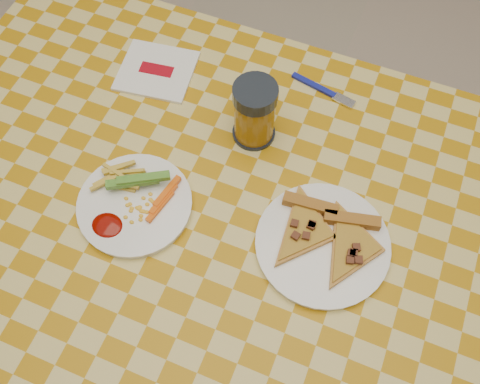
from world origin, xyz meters
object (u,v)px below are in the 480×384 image
(plate_right, at_px, (322,245))
(drink_glass, at_px, (255,113))
(table, at_px, (229,240))
(plate_left, at_px, (135,205))

(plate_right, relative_size, drink_glass, 1.69)
(plate_right, bearing_deg, drink_glass, 138.11)
(table, distance_m, drink_glass, 0.24)
(plate_right, bearing_deg, table, -172.91)
(table, relative_size, drink_glass, 9.77)
(table, distance_m, plate_left, 0.18)
(table, xyz_separation_m, drink_glass, (-0.03, 0.19, 0.14))
(plate_left, relative_size, plate_right, 0.88)
(plate_right, height_order, drink_glass, drink_glass)
(plate_left, distance_m, drink_glass, 0.27)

